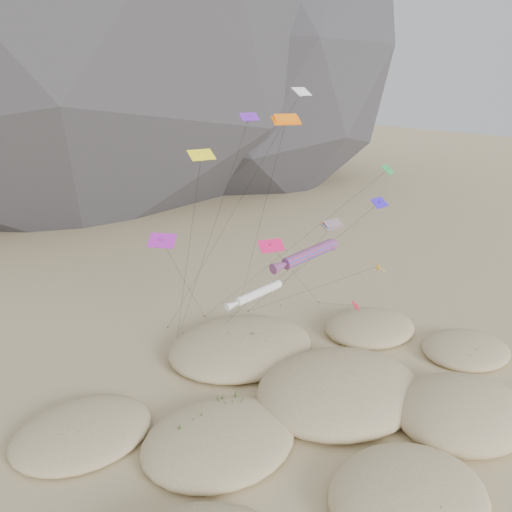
{
  "coord_description": "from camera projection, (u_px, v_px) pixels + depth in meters",
  "views": [
    {
      "loc": [
        -27.11,
        -25.83,
        28.53
      ],
      "look_at": [
        -2.69,
        12.0,
        12.94
      ],
      "focal_mm": 35.0,
      "sensor_mm": 36.0,
      "label": 1
    }
  ],
  "objects": [
    {
      "name": "rainbow_tube_kite",
      "position": [
        307.0,
        255.0,
        51.55
      ],
      "size": [
        9.24,
        13.33,
        12.81
      ],
      "color": "red",
      "rests_on": "ground"
    },
    {
      "name": "dunes",
      "position": [
        310.0,
        409.0,
        45.04
      ],
      "size": [
        51.15,
        37.21,
        3.87
      ],
      "color": "#CCB789",
      "rests_on": "ground"
    },
    {
      "name": "ground",
      "position": [
        356.0,
        427.0,
        43.73
      ],
      "size": [
        500.0,
        500.0,
        0.0
      ],
      "primitive_type": "plane",
      "color": "#CCB789",
      "rests_on": "ground"
    },
    {
      "name": "kite_stakes",
      "position": [
        230.0,
        316.0,
        64.22
      ],
      "size": [
        21.15,
        5.99,
        0.3
      ],
      "color": "#3F2D1E",
      "rests_on": "ground"
    },
    {
      "name": "delta_kites",
      "position": [
        301.0,
        204.0,
        48.04
      ],
      "size": [
        31.02,
        20.24,
        28.14
      ],
      "color": "white",
      "rests_on": "ground"
    },
    {
      "name": "dune_grass",
      "position": [
        315.0,
        399.0,
        46.26
      ],
      "size": [
        41.95,
        28.92,
        1.51
      ],
      "color": "black",
      "rests_on": "ground"
    },
    {
      "name": "white_tube_kite",
      "position": [
        256.0,
        294.0,
        46.78
      ],
      "size": [
        6.8,
        13.12,
        10.51
      ],
      "color": "silver",
      "rests_on": "ground"
    },
    {
      "name": "orange_parafoil",
      "position": [
        285.0,
        123.0,
        44.48
      ],
      "size": [
        4.51,
        15.09,
        26.01
      ],
      "color": "orange",
      "rests_on": "ground"
    },
    {
      "name": "multi_parafoil",
      "position": [
        332.0,
        226.0,
        48.48
      ],
      "size": [
        7.26,
        18.87,
        16.09
      ],
      "color": "orange",
      "rests_on": "ground"
    }
  ]
}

